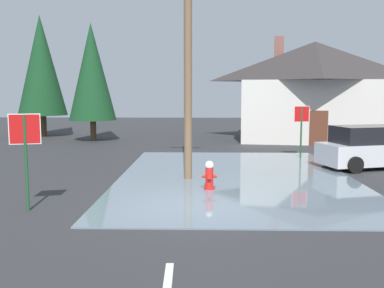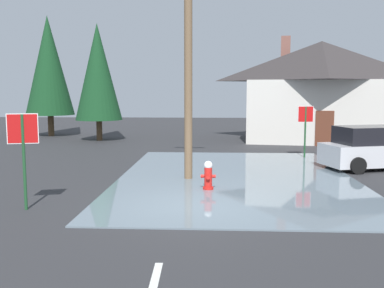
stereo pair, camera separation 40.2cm
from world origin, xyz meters
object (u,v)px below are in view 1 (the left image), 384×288
fire_hydrant (209,176)px  utility_pole (188,31)px  house (314,89)px  parked_car (374,148)px  pine_tree_tall_left (92,72)px  stop_sign_far (301,121)px  pine_tree_mid_left (41,66)px  stop_sign_near (25,141)px

fire_hydrant → utility_pole: 4.99m
house → parked_car: (-0.10, -10.41, -2.39)m
pine_tree_tall_left → stop_sign_far: bearing=-30.8°
house → pine_tree_mid_left: 18.09m
utility_pole → stop_sign_far: utility_pole is taller
stop_sign_far → utility_pole: bearing=-134.3°
utility_pole → stop_sign_far: (5.06, 5.19, -3.38)m
utility_pole → parked_car: utility_pole is taller
stop_sign_near → pine_tree_tall_left: size_ratio=0.35×
parked_car → fire_hydrant: bearing=-147.5°
utility_pole → fire_hydrant: bearing=-66.9°
parked_car → stop_sign_far: bearing=131.7°
utility_pole → parked_car: 8.93m
fire_hydrant → stop_sign_far: 8.24m
parked_car → utility_pole: bearing=-160.9°
utility_pole → pine_tree_mid_left: bearing=125.5°
parked_car → house: bearing=89.4°
house → parked_car: house is taller
stop_sign_far → parked_car: stop_sign_far is taller
stop_sign_near → stop_sign_far: stop_sign_near is taller
utility_pole → house: (7.50, 12.97, -1.89)m
house → parked_car: bearing=-90.6°
fire_hydrant → stop_sign_far: size_ratio=0.39×
utility_pole → pine_tree_tall_left: 13.60m
stop_sign_near → house: bearing=56.2°
stop_sign_far → stop_sign_near: bearing=-134.0°
utility_pole → house: 15.11m
stop_sign_near → house: house is taller
house → stop_sign_far: bearing=-107.4°
fire_hydrant → pine_tree_mid_left: size_ratio=0.11×
stop_sign_near → parked_car: (11.39, 6.75, -1.00)m
fire_hydrant → house: house is taller
fire_hydrant → utility_pole: (-0.72, 1.69, 4.64)m
pine_tree_tall_left → pine_tree_mid_left: 4.88m
parked_car → stop_sign_near: bearing=-149.3°
stop_sign_near → stop_sign_far: 13.04m
fire_hydrant → stop_sign_near: bearing=-152.1°
stop_sign_far → house: bearing=72.6°
stop_sign_near → pine_tree_mid_left: pine_tree_mid_left is taller
stop_sign_near → pine_tree_mid_left: 20.10m
stop_sign_near → stop_sign_far: size_ratio=1.04×
stop_sign_near → utility_pole: utility_pole is taller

